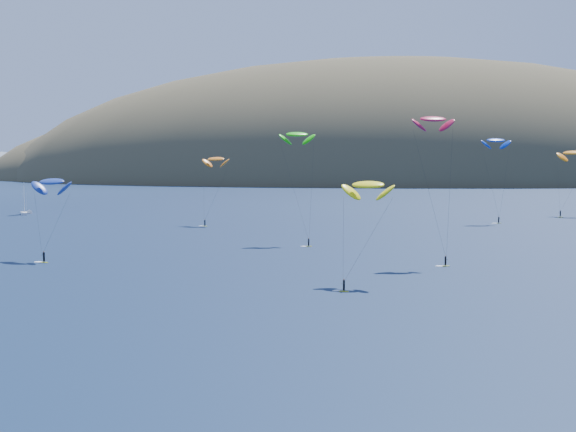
{
  "coord_description": "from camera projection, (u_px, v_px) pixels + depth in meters",
  "views": [
    {
      "loc": [
        -0.55,
        -57.13,
        19.59
      ],
      "look_at": [
        -13.17,
        80.0,
        9.0
      ],
      "focal_mm": 50.0,
      "sensor_mm": 36.0,
      "label": 1
    }
  ],
  "objects": [
    {
      "name": "sailboat",
      "position": [
        24.0,
        212.0,
        261.99
      ],
      "size": [
        8.87,
        8.53,
        10.62
      ],
      "rotation": [
        0.0,
        0.0,
        0.43
      ],
      "color": "silver",
      "rests_on": "ground"
    },
    {
      "name": "kitesurfer_3",
      "position": [
        297.0,
        135.0,
        179.47
      ],
      "size": [
        8.22,
        13.17,
        26.24
      ],
      "rotation": [
        0.0,
        0.0,
        0.22
      ],
      "color": "yellow",
      "rests_on": "ground"
    },
    {
      "name": "island",
      "position": [
        414.0,
        194.0,
        613.74
      ],
      "size": [
        730.0,
        300.0,
        210.0
      ],
      "color": "#3D3526",
      "rests_on": "ground"
    },
    {
      "name": "kitesurfer_11",
      "position": [
        573.0,
        153.0,
        258.03
      ],
      "size": [
        11.89,
        15.33,
        22.87
      ],
      "rotation": [
        0.0,
        0.0,
        -0.6
      ],
      "color": "yellow",
      "rests_on": "ground"
    },
    {
      "name": "kitesurfer_1",
      "position": [
        216.0,
        159.0,
        224.95
      ],
      "size": [
        8.55,
        11.04,
        20.53
      ],
      "rotation": [
        0.0,
        0.0,
        -0.29
      ],
      "color": "yellow",
      "rests_on": "ground"
    },
    {
      "name": "ground",
      "position": [
        368.0,
        425.0,
        58.17
      ],
      "size": [
        2800.0,
        2800.0,
        0.0
      ],
      "primitive_type": "plane",
      "color": "black",
      "rests_on": "ground"
    },
    {
      "name": "kitesurfer_4",
      "position": [
        496.0,
        140.0,
        231.3
      ],
      "size": [
        8.95,
        8.1,
        26.02
      ],
      "rotation": [
        0.0,
        0.0,
        0.2
      ],
      "color": "yellow",
      "rests_on": "ground"
    },
    {
      "name": "kitesurfer_10",
      "position": [
        52.0,
        182.0,
        151.02
      ],
      "size": [
        9.03,
        10.22,
        16.81
      ],
      "rotation": [
        0.0,
        0.0,
        -0.28
      ],
      "color": "yellow",
      "rests_on": "ground"
    },
    {
      "name": "kitesurfer_9",
      "position": [
        433.0,
        119.0,
        144.83
      ],
      "size": [
        7.94,
        8.83,
        28.07
      ],
      "rotation": [
        0.0,
        0.0,
        0.19
      ],
      "color": "yellow",
      "rests_on": "ground"
    },
    {
      "name": "kitesurfer_2",
      "position": [
        368.0,
        185.0,
        122.51
      ],
      "size": [
        8.56,
        12.67,
        17.17
      ],
      "rotation": [
        0.0,
        0.0,
        -0.29
      ],
      "color": "yellow",
      "rests_on": "ground"
    }
  ]
}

